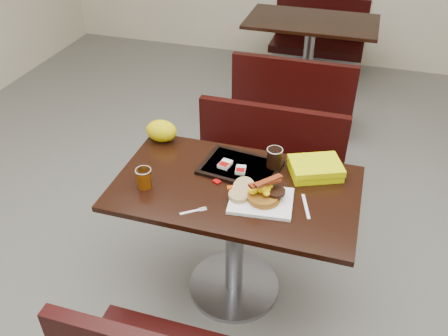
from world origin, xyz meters
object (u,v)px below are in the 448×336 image
(table_far, at_px, (308,59))
(paper_bag, at_px, (162,131))
(fork, at_px, (189,212))
(hashbrown_sleeve_left, at_px, (225,164))
(tray, at_px, (241,167))
(clamshell, at_px, (315,168))
(table_near, at_px, (235,241))
(bench_far_n, at_px, (318,35))
(coffee_cup_far, at_px, (274,158))
(platter, at_px, (261,201))
(pancake_stack, at_px, (264,197))
(bench_near_n, at_px, (264,170))
(bench_far_s, at_px, (295,91))
(knife, at_px, (306,206))
(coffee_cup_near, at_px, (144,178))
(hashbrown_sleeve_right, at_px, (241,170))

(table_far, bearing_deg, paper_bag, -102.47)
(fork, bearing_deg, hashbrown_sleeve_left, 45.59)
(table_far, relative_size, tray, 3.06)
(clamshell, height_order, paper_bag, paper_bag)
(table_near, distance_m, bench_far_n, 3.30)
(bench_far_n, xyz_separation_m, coffee_cup_far, (0.15, -3.11, 0.46))
(platter, xyz_separation_m, pancake_stack, (0.01, 0.00, 0.02))
(pancake_stack, xyz_separation_m, paper_bag, (-0.67, 0.37, 0.03))
(bench_far_n, relative_size, clamshell, 3.94)
(pancake_stack, bearing_deg, bench_near_n, 101.62)
(bench_far_s, xyz_separation_m, pancake_stack, (0.16, -1.99, 0.42))
(bench_far_n, bearing_deg, pancake_stack, -87.27)
(table_far, relative_size, fork, 9.47)
(bench_far_s, bearing_deg, knife, -79.72)
(bench_far_s, height_order, tray, tray)
(paper_bag, bearing_deg, coffee_cup_near, -78.58)
(fork, xyz_separation_m, clamshell, (0.51, 0.47, 0.03))
(paper_bag, bearing_deg, bench_far_s, 72.41)
(platter, relative_size, coffee_cup_far, 2.82)
(bench_far_n, height_order, coffee_cup_far, coffee_cup_far)
(fork, height_order, hashbrown_sleeve_left, hashbrown_sleeve_left)
(table_far, height_order, hashbrown_sleeve_right, hashbrown_sleeve_right)
(tray, distance_m, hashbrown_sleeve_right, 0.05)
(bench_near_n, relative_size, hashbrown_sleeve_left, 13.50)
(hashbrown_sleeve_right, relative_size, clamshell, 0.27)
(table_near, relative_size, bench_far_s, 1.20)
(tray, height_order, clamshell, clamshell)
(bench_far_n, distance_m, coffee_cup_near, 3.49)
(bench_near_n, bearing_deg, bench_far_n, 90.00)
(bench_near_n, xyz_separation_m, fork, (-0.15, -0.95, 0.39))
(bench_near_n, relative_size, bench_far_s, 1.00)
(bench_far_s, height_order, pancake_stack, pancake_stack)
(bench_near_n, xyz_separation_m, bench_far_s, (0.00, 1.20, 0.00))
(paper_bag, bearing_deg, tray, -15.79)
(tray, xyz_separation_m, clamshell, (0.37, 0.07, 0.03))
(bench_near_n, bearing_deg, coffee_cup_far, -73.67)
(fork, height_order, knife, same)
(bench_near_n, xyz_separation_m, coffee_cup_near, (-0.43, -0.83, 0.44))
(table_near, distance_m, bench_near_n, 0.70)
(coffee_cup_near, distance_m, fork, 0.31)
(bench_far_s, relative_size, fork, 7.89)
(pancake_stack, height_order, hashbrown_sleeve_left, pancake_stack)
(fork, xyz_separation_m, hashbrown_sleeve_right, (0.15, 0.35, 0.03))
(bench_near_n, distance_m, paper_bag, 0.80)
(tray, bearing_deg, hashbrown_sleeve_right, -67.44)
(hashbrown_sleeve_right, bearing_deg, bench_near_n, 81.78)
(pancake_stack, bearing_deg, fork, -151.77)
(table_near, height_order, tray, tray)
(platter, distance_m, paper_bag, 0.76)
(platter, bearing_deg, clamshell, 48.82)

